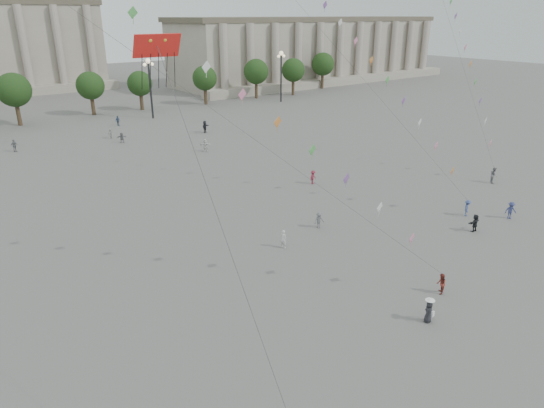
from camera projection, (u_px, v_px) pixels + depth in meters
ground at (409, 335)px, 29.04m from camera, size 360.00×360.00×0.00m
hall_east at (312, 50)px, 137.76m from camera, size 84.00×26.22×17.20m
tree_row at (51, 91)px, 85.00m from camera, size 137.12×5.12×8.00m
lamp_post_mid_east at (149, 77)px, 86.76m from camera, size 2.00×0.90×10.65m
lamp_post_far_east at (281, 67)px, 103.58m from camera, size 2.00×0.90×10.65m
person_crowd_0 at (118, 121)px, 83.21m from camera, size 1.06×0.70×1.67m
person_crowd_3 at (475, 223)px, 42.65m from camera, size 1.49×0.48×1.60m
person_crowd_4 at (110, 133)px, 74.69m from camera, size 1.27×1.42×1.56m
person_crowd_6 at (319, 220)px, 43.35m from camera, size 1.02×0.65×1.51m
person_crowd_7 at (205, 145)px, 67.47m from camera, size 1.69×1.27×1.78m
person_crowd_8 at (313, 177)px, 54.62m from camera, size 1.15×0.88×1.58m
person_crowd_9 at (205, 127)px, 78.24m from camera, size 1.83×1.43×1.94m
person_crowd_12 at (122, 137)px, 72.19m from camera, size 1.52×0.98×1.57m
person_crowd_13 at (283, 239)px, 39.66m from camera, size 0.53×0.66×1.57m
person_crowd_14 at (511, 210)px, 45.30m from camera, size 1.23×1.12×1.66m
person_crowd_16 at (14, 146)px, 67.39m from camera, size 1.11×0.86×1.75m
kite_flyer_0 at (441, 284)px, 33.13m from camera, size 0.92×0.89×1.50m
kite_flyer_1 at (467, 208)px, 45.92m from camera, size 1.19×1.04×1.60m
kite_flyer_2 at (494, 175)px, 54.96m from camera, size 1.12×1.09×1.82m
hat_person at (429, 311)px, 30.04m from camera, size 0.83×0.67×1.69m
dragon_kite at (160, 66)px, 21.76m from camera, size 2.22×8.09×21.80m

